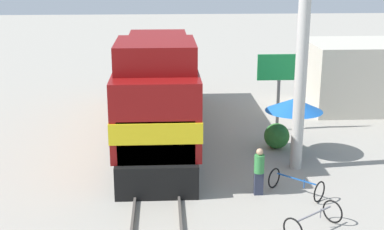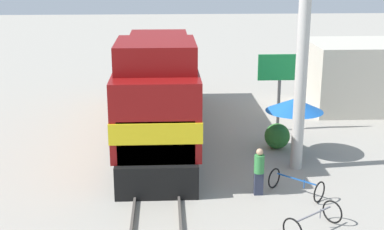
% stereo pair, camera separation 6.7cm
% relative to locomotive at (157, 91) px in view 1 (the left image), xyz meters
% --- Properties ---
extents(ground_plane, '(120.00, 120.00, 0.00)m').
position_rel_locomotive_xyz_m(ground_plane, '(0.00, -4.65, -2.08)').
color(ground_plane, gray).
extents(rail_near, '(0.08, 42.27, 0.15)m').
position_rel_locomotive_xyz_m(rail_near, '(-0.72, -4.65, -2.00)').
color(rail_near, '#4C4742').
rests_on(rail_near, ground_plane).
extents(rail_far, '(0.08, 42.27, 0.15)m').
position_rel_locomotive_xyz_m(rail_far, '(0.72, -4.65, -2.00)').
color(rail_far, '#4C4742').
rests_on(rail_far, ground_plane).
extents(locomotive, '(3.04, 14.28, 4.83)m').
position_rel_locomotive_xyz_m(locomotive, '(0.00, 0.00, 0.00)').
color(locomotive, black).
rests_on(locomotive, ground_plane).
extents(utility_pole, '(1.80, 0.44, 11.68)m').
position_rel_locomotive_xyz_m(utility_pole, '(5.23, -4.08, 3.81)').
color(utility_pole, '#B2B2AD').
rests_on(utility_pole, ground_plane).
extents(vendor_umbrella, '(2.28, 2.28, 2.34)m').
position_rel_locomotive_xyz_m(vendor_umbrella, '(5.41, -2.67, 0.01)').
color(vendor_umbrella, '#4C4C4C').
rests_on(vendor_umbrella, ground_plane).
extents(billboard_sign, '(2.01, 0.12, 3.54)m').
position_rel_locomotive_xyz_m(billboard_sign, '(5.48, 0.56, 0.60)').
color(billboard_sign, '#595959').
rests_on(billboard_sign, ground_plane).
extents(shrub_cluster, '(1.06, 1.06, 1.06)m').
position_rel_locomotive_xyz_m(shrub_cluster, '(4.95, -1.86, -1.55)').
color(shrub_cluster, '#2D722D').
rests_on(shrub_cluster, ground_plane).
extents(person_bystander, '(0.34, 0.34, 1.63)m').
position_rel_locomotive_xyz_m(person_bystander, '(3.40, -6.39, -1.20)').
color(person_bystander, '#2D3347').
rests_on(person_bystander, ground_plane).
extents(bicycle, '(1.77, 1.75, 0.71)m').
position_rel_locomotive_xyz_m(bicycle, '(4.65, -6.48, -1.71)').
color(bicycle, black).
rests_on(bicycle, ground_plane).
extents(bicycle_spare, '(1.91, 1.66, 0.71)m').
position_rel_locomotive_xyz_m(bicycle_spare, '(4.53, -9.02, -1.71)').
color(bicycle_spare, black).
rests_on(bicycle_spare, ground_plane).
extents(building_block_distant, '(7.73, 4.64, 3.48)m').
position_rel_locomotive_xyz_m(building_block_distant, '(11.69, 4.29, -0.34)').
color(building_block_distant, '#B7B2A3').
rests_on(building_block_distant, ground_plane).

